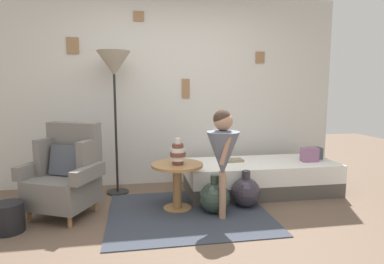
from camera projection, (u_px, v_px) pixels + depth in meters
name	position (u px, v px, depth m)	size (l,w,h in m)	color
ground_plane	(194.00, 244.00, 2.81)	(12.00, 12.00, 0.00)	brown
gallery_wall	(169.00, 91.00, 4.54)	(4.80, 0.12, 2.60)	beige
rug	(188.00, 213.00, 3.50)	(1.69, 1.45, 0.01)	#333842
armchair	(66.00, 174.00, 3.44)	(0.89, 0.81, 0.97)	#9E7042
daybed	(260.00, 177.00, 4.21)	(1.90, 0.81, 0.40)	#4C4742
pillow_head	(315.00, 153.00, 4.33)	(0.17, 0.12, 0.16)	#474C56
pillow_mid	(309.00, 155.00, 4.18)	(0.21, 0.12, 0.18)	gray
side_table	(177.00, 177.00, 3.58)	(0.57, 0.57, 0.52)	#9E7042
vase_striped	(178.00, 154.00, 3.51)	(0.17, 0.17, 0.29)	brown
floor_lamp	(114.00, 69.00, 3.99)	(0.41, 0.41, 1.79)	black
person_child	(223.00, 149.00, 3.30)	(0.34, 0.34, 1.13)	#A37A60
book_on_daybed	(234.00, 160.00, 4.19)	(0.22, 0.16, 0.03)	gray
demijohn_near	(215.00, 197.00, 3.51)	(0.33, 0.33, 0.42)	#2D3D33
demijohn_far	(246.00, 192.00, 3.69)	(0.33, 0.33, 0.42)	#332D38
magazine_basket	(8.00, 218.00, 3.03)	(0.28, 0.28, 0.28)	black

